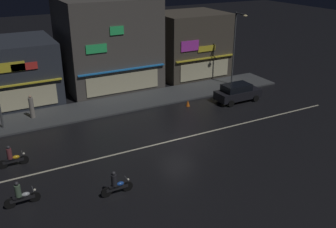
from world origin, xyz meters
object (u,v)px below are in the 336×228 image
object	(u,v)px
motorcycle_lead	(116,185)
motorcycle_following	(12,158)
pedestrian_on_sidewalk	(32,107)
motorcycle_opposite_lane	(21,195)
traffic_cone	(188,103)
streetlamp_mid	(235,43)
parked_car_near_kerb	(237,92)

from	to	relation	value
motorcycle_lead	motorcycle_following	size ratio (longest dim) A/B	1.00
motorcycle_following	pedestrian_on_sidewalk	bearing A→B (deg)	74.08
motorcycle_opposite_lane	pedestrian_on_sidewalk	bearing A→B (deg)	-103.32
motorcycle_opposite_lane	traffic_cone	world-z (taller)	motorcycle_opposite_lane
streetlamp_mid	motorcycle_following	distance (m)	23.57
pedestrian_on_sidewalk	motorcycle_following	xyz separation A→B (m)	(-2.47, -7.27, -0.42)
pedestrian_on_sidewalk	motorcycle_following	bearing A→B (deg)	-34.14
parked_car_near_kerb	traffic_cone	world-z (taller)	parked_car_near_kerb
motorcycle_opposite_lane	parked_car_near_kerb	bearing A→B (deg)	-161.25
motorcycle_following	traffic_cone	size ratio (longest dim) A/B	3.45
parked_car_near_kerb	traffic_cone	size ratio (longest dim) A/B	7.82
streetlamp_mid	motorcycle_opposite_lane	world-z (taller)	streetlamp_mid
motorcycle_lead	parked_car_near_kerb	bearing A→B (deg)	-152.49
motorcycle_following	streetlamp_mid	bearing A→B (deg)	18.95
traffic_cone	motorcycle_following	bearing A→B (deg)	-166.19
pedestrian_on_sidewalk	motorcycle_opposite_lane	xyz separation A→B (m)	(-2.57, -11.82, -0.42)
motorcycle_opposite_lane	traffic_cone	bearing A→B (deg)	-152.74
motorcycle_lead	motorcycle_opposite_lane	xyz separation A→B (m)	(-4.90, 1.44, 0.00)
parked_car_near_kerb	motorcycle_lead	distance (m)	17.52
motorcycle_lead	traffic_cone	bearing A→B (deg)	-139.39
streetlamp_mid	motorcycle_lead	bearing A→B (deg)	-144.64
parked_car_near_kerb	pedestrian_on_sidewalk	bearing A→B (deg)	165.38
motorcycle_lead	motorcycle_opposite_lane	size ratio (longest dim) A/B	1.00
motorcycle_lead	traffic_cone	world-z (taller)	motorcycle_lead
pedestrian_on_sidewalk	parked_car_near_kerb	size ratio (longest dim) A/B	0.46
motorcycle_lead	motorcycle_following	distance (m)	7.68
traffic_cone	parked_car_near_kerb	bearing A→B (deg)	-12.84
pedestrian_on_sidewalk	motorcycle_following	size ratio (longest dim) A/B	1.04
pedestrian_on_sidewalk	motorcycle_lead	world-z (taller)	pedestrian_on_sidewalk
pedestrian_on_sidewalk	motorcycle_lead	xyz separation A→B (m)	(2.34, -13.26, -0.42)
streetlamp_mid	parked_car_near_kerb	distance (m)	5.69
streetlamp_mid	traffic_cone	size ratio (longest dim) A/B	13.37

